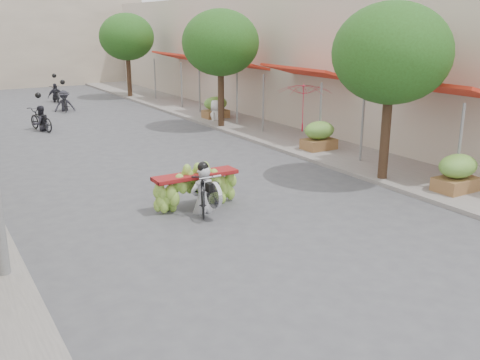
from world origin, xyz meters
name	(u,v)px	position (x,y,z in m)	size (l,w,h in m)	color
ground	(331,274)	(0.00, 0.00, 0.00)	(120.00, 120.00, 0.00)	#4C4C50
sidewalk_right	(240,120)	(7.00, 15.00, 0.06)	(4.00, 60.00, 0.12)	gray
shophouse_row_right	(335,57)	(11.99, 14.00, 3.00)	(9.77, 40.00, 6.00)	#BCAD9C
far_building	(5,38)	(0.00, 38.00, 3.50)	(20.00, 6.00, 7.00)	#B6A690
street_tree_near	(392,54)	(5.40, 4.00, 3.78)	(3.40, 3.40, 5.25)	#3A2719
street_tree_mid	(220,43)	(5.40, 14.00, 3.78)	(3.40, 3.40, 5.25)	#3A2719
street_tree_far	(127,37)	(5.40, 26.00, 3.78)	(3.40, 3.40, 5.25)	#3A2719
produce_crate_near	(458,170)	(6.20, 2.00, 0.71)	(1.20, 0.88, 1.16)	brown
produce_crate_mid	(319,133)	(6.20, 8.00, 0.71)	(1.20, 0.88, 1.16)	brown
produce_crate_far	(216,106)	(6.20, 16.00, 0.71)	(1.20, 0.88, 1.16)	brown
banana_motorbike	(200,183)	(-0.50, 4.53, 0.74)	(2.25, 1.96, 2.25)	black
market_umbrella	(305,83)	(5.97, 8.66, 2.52)	(2.32, 2.32, 1.84)	red
pedestrian	(216,100)	(5.98, 15.59, 1.06)	(1.06, 1.02, 1.87)	white
bg_motorbike_a	(40,115)	(-1.77, 17.62, 0.72)	(1.11, 1.91, 1.95)	black
bg_motorbike_b	(64,96)	(0.48, 22.64, 0.82)	(1.13, 1.97, 1.95)	black
bg_motorbike_c	(55,89)	(0.92, 26.59, 0.79)	(1.01, 1.69, 1.95)	black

